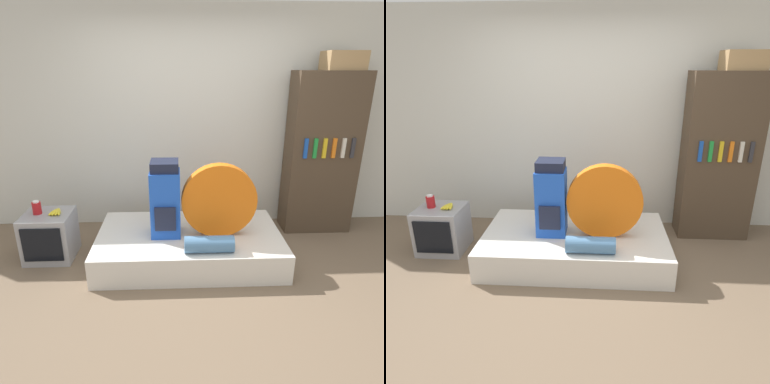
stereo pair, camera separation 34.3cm
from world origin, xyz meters
The scene contains 11 objects.
ground_plane centered at (0.00, 0.00, 0.00)m, with size 16.00×16.00×0.00m, color brown.
wall_back centered at (0.00, 1.72, 1.30)m, with size 8.00×0.05×2.60m.
bed centered at (-0.08, 0.76, 0.15)m, with size 1.90×1.10×0.30m.
backpack centered at (-0.32, 0.74, 0.68)m, with size 0.30×0.32×0.78m.
tent_bag centered at (0.22, 0.70, 0.68)m, with size 0.75×0.12×0.75m.
sleeping_roll centered at (0.09, 0.35, 0.38)m, with size 0.46×0.16×0.16m.
television centered at (-1.56, 0.84, 0.25)m, with size 0.49×0.47×0.50m.
canister centered at (-1.65, 0.86, 0.57)m, with size 0.09×0.09×0.14m.
banana_bunch centered at (-1.46, 0.86, 0.52)m, with size 0.14×0.18×0.04m.
bookshelf centered at (1.52, 1.43, 0.95)m, with size 0.81×0.38×1.89m.
cardboard_box centered at (1.63, 1.46, 1.99)m, with size 0.41×0.31×0.20m.
Camera 2 is at (0.15, -2.45, 1.95)m, focal length 32.00 mm.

